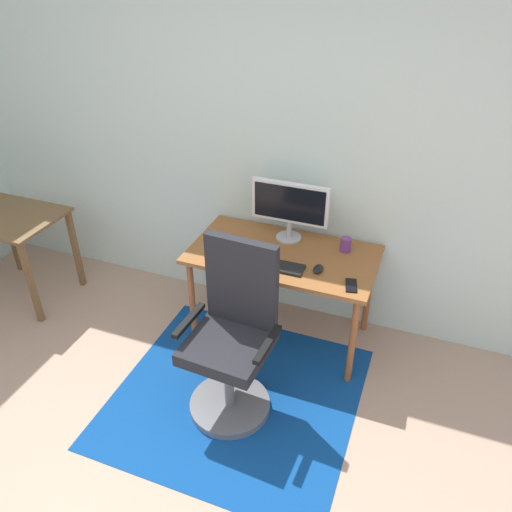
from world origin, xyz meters
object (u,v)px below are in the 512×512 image
keyboard (271,265)px  coffee_cup (346,245)px  monitor (290,205)px  office_chair (233,344)px  desk (283,262)px  computer_mouse (318,269)px  side_table (12,229)px  cell_phone (351,285)px

keyboard → coffee_cup: size_ratio=4.43×
monitor → office_chair: monitor is taller
desk → computer_mouse: computer_mouse is taller
computer_mouse → coffee_cup: bearing=70.7°
keyboard → side_table: bearing=-177.8°
computer_mouse → side_table: 2.39m
monitor → keyboard: monitor is taller
monitor → office_chair: 1.04m
desk → computer_mouse: 0.32m
desk → keyboard: size_ratio=2.92×
side_table → cell_phone: bearing=0.9°
keyboard → cell_phone: bearing=-4.2°
keyboard → cell_phone: size_ratio=3.07×
side_table → office_chair: bearing=-12.7°
keyboard → computer_mouse: size_ratio=4.13×
keyboard → cell_phone: keyboard is taller
desk → side_table: 2.13m
desk → coffee_cup: coffee_cup is taller
computer_mouse → keyboard: bearing=-170.9°
computer_mouse → desk: bearing=155.0°
monitor → office_chair: (-0.04, -0.91, -0.49)m
office_chair → monitor: bearing=90.5°
computer_mouse → office_chair: office_chair is taller
monitor → coffee_cup: bearing=-3.4°
computer_mouse → office_chair: size_ratio=0.09×
coffee_cup → desk: bearing=-155.5°
office_chair → keyboard: bearing=88.2°
coffee_cup → keyboard: bearing=-139.0°
desk → cell_phone: (0.51, -0.22, 0.08)m
computer_mouse → cell_phone: computer_mouse is taller
side_table → desk: bearing=6.9°
monitor → keyboard: 0.45m
desk → cell_phone: cell_phone is taller
side_table → monitor: bearing=12.3°
office_chair → side_table: size_ratio=1.50×
monitor → desk: bearing=-82.7°
desk → side_table: bearing=-173.1°
keyboard → cell_phone: (0.53, -0.04, -0.00)m
coffee_cup → cell_phone: coffee_cup is taller
cell_phone → office_chair: bearing=-152.2°
side_table → keyboard: bearing=2.2°
desk → computer_mouse: (0.28, -0.13, 0.09)m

